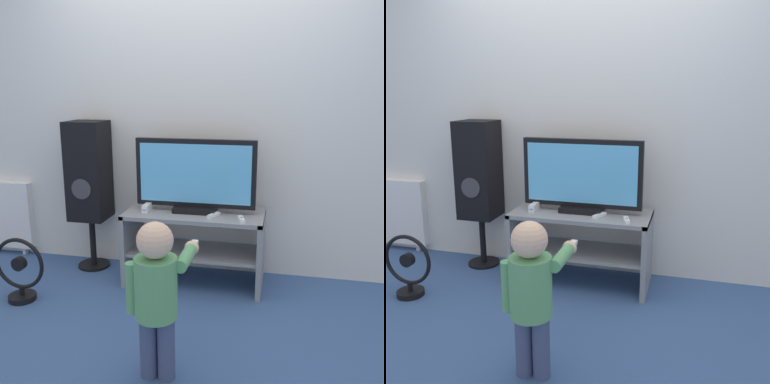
% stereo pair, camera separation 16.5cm
% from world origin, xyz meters
% --- Properties ---
extents(ground_plane, '(16.00, 16.00, 0.00)m').
position_xyz_m(ground_plane, '(0.00, 0.00, 0.00)').
color(ground_plane, '#38568C').
extents(wall_back, '(10.00, 0.06, 2.60)m').
position_xyz_m(wall_back, '(0.00, 0.54, 1.30)').
color(wall_back, silver).
rests_on(wall_back, ground_plane).
extents(tv_stand, '(1.05, 0.46, 0.57)m').
position_xyz_m(tv_stand, '(0.00, 0.23, 0.37)').
color(tv_stand, gray).
rests_on(tv_stand, ground_plane).
extents(television, '(0.91, 0.20, 0.55)m').
position_xyz_m(television, '(0.00, 0.25, 0.84)').
color(television, black).
rests_on(television, tv_stand).
extents(game_console, '(0.04, 0.20, 0.06)m').
position_xyz_m(game_console, '(-0.36, 0.21, 0.60)').
color(game_console, white).
rests_on(game_console, tv_stand).
extents(remote_primary, '(0.07, 0.13, 0.03)m').
position_xyz_m(remote_primary, '(0.37, 0.09, 0.58)').
color(remote_primary, white).
rests_on(remote_primary, tv_stand).
extents(remote_secondary, '(0.09, 0.13, 0.03)m').
position_xyz_m(remote_secondary, '(0.16, 0.15, 0.58)').
color(remote_secondary, white).
rests_on(remote_secondary, tv_stand).
extents(child, '(0.32, 0.48, 0.85)m').
position_xyz_m(child, '(0.05, -0.91, 0.50)').
color(child, '#3F4C72').
rests_on(child, ground_plane).
extents(speaker_tower, '(0.29, 0.30, 1.23)m').
position_xyz_m(speaker_tower, '(-0.90, 0.35, 0.80)').
color(speaker_tower, black).
rests_on(speaker_tower, ground_plane).
extents(floor_fan, '(0.38, 0.19, 0.47)m').
position_xyz_m(floor_fan, '(-1.15, -0.32, 0.21)').
color(floor_fan, black).
rests_on(floor_fan, ground_plane).
extents(radiator, '(0.64, 0.08, 0.67)m').
position_xyz_m(radiator, '(-1.87, 0.47, 0.36)').
color(radiator, white).
rests_on(radiator, ground_plane).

